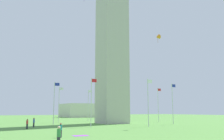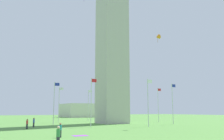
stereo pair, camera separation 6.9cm
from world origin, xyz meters
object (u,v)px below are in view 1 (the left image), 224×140
Objects in this scene: flagpole_se at (59,103)px; picnic_blanket_near_first_person at (81,136)px; flagpole_s at (54,101)px; flagpole_nw at (173,102)px; person_teal_shirt at (61,130)px; kite_orange_delta at (158,37)px; flagpole_n at (158,103)px; obelisk_monument at (112,10)px; flagpole_e at (88,104)px; flagpole_ne at (125,104)px; flagpole_w at (148,100)px; person_green_shirt at (59,136)px; person_blue_shirt at (34,122)px; flagpole_sw at (91,100)px; person_red_shirt at (27,124)px; distant_building at (88,110)px.

picnic_blanket_near_first_person is at bearing -102.74° from flagpole_se.
flagpole_s and flagpole_nw have the same top height.
person_teal_shirt is 27.56m from kite_orange_delta.
picnic_blanket_near_first_person is at bearing -143.13° from flagpole_n.
obelisk_monument is at bearing -27.54° from person_teal_shirt.
kite_orange_delta is at bearing -57.01° from person_teal_shirt.
flagpole_nw reaches higher than person_teal_shirt.
kite_orange_delta is (-9.05, -6.40, 11.91)m from flagpole_nw.
flagpole_n and flagpole_e have the same top height.
flagpole_ne is 1.00× the size of flagpole_w.
picnic_blanket_near_first_person is at bearing -114.92° from flagpole_e.
flagpole_nw reaches higher than person_green_shirt.
flagpole_n is 27.93m from flagpole_s.
flagpole_n and flagpole_w have the same top height.
person_blue_shirt is at bearing -165.93° from obelisk_monument.
person_blue_shirt is 27.90m from kite_orange_delta.
flagpole_s is 1.00× the size of flagpole_sw.
flagpole_se is 27.93m from flagpole_nw.
person_red_shirt is (-30.76, -18.93, -4.08)m from flagpole_ne.
person_blue_shirt is 1.04× the size of person_red_shirt.
flagpole_n and flagpole_sw have the same top height.
flagpole_ne and flagpole_se have the same top height.
kite_orange_delta is at bearing -109.09° from flagpole_ne.
kite_orange_delta is (0.82, -2.31, 11.91)m from flagpole_w.
flagpole_n is at bearing 45.00° from flagpole_w.
flagpole_e is (-9.87, 4.09, 0.00)m from flagpole_ne.
person_blue_shirt is (-32.91, -4.73, -4.04)m from flagpole_n.
person_green_shirt is at bearing -105.23° from flagpole_s.
flagpole_ne is 25.80m from flagpole_w.
flagpole_ne is 19.75m from flagpole_se.
person_blue_shirt is at bearing -121.00° from distant_building.
person_red_shirt is (-30.76, 0.82, -4.08)m from flagpole_nw.
obelisk_monument reaches higher than flagpole_e.
picnic_blanket_near_first_person is (-37.28, -83.39, -3.11)m from distant_building.
obelisk_monument reaches higher than flagpole_sw.
flagpole_s is 25.01m from kite_orange_delta.
flagpole_s is 7.97m from person_blue_shirt.
flagpole_ne is at bearing -101.29° from distant_building.
person_red_shirt is at bearing 178.47° from flagpole_nw.
flagpole_sw is 5.63× the size of person_teal_shirt.
flagpole_n is at bearing 5.94° from person_green_shirt.
flagpole_s is at bearing 135.00° from flagpole_w.
person_blue_shirt is (-9.07, 5.14, -4.04)m from flagpole_sw.
flagpole_ne and flagpole_w have the same top height.
person_teal_shirt is at bearing -125.36° from flagpole_sw.
person_red_shirt is (-20.84, -9.05, -27.24)m from obelisk_monument.
distant_building reaches higher than person_red_shirt.
flagpole_e is 43.45m from person_teal_shirt.
kite_orange_delta is (14.79, -16.28, 11.91)m from flagpole_s.
flagpole_nw is 5.54× the size of person_red_shirt.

